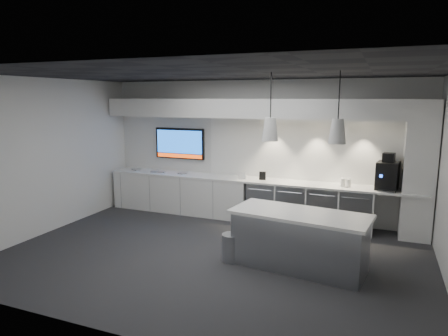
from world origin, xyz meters
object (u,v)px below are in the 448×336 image
at_px(wall_tv, 180,143).
at_px(coffee_machine, 388,175).
at_px(bin, 232,247).
at_px(island, 299,240).

distance_m(wall_tv, coffee_machine, 4.59).
bearing_deg(wall_tv, coffee_machine, -3.09).
bearing_deg(bin, wall_tv, 131.96).
bearing_deg(coffee_machine, wall_tv, -174.81).
height_order(wall_tv, island, wall_tv).
xyz_separation_m(wall_tv, island, (3.33, -2.37, -1.11)).
bearing_deg(wall_tv, island, -35.44).
height_order(wall_tv, bin, wall_tv).
bearing_deg(coffee_machine, bin, -126.99).
bearing_deg(island, bin, -164.29).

